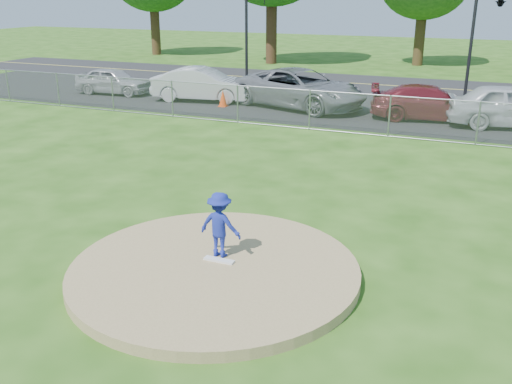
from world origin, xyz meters
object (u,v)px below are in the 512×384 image
at_px(traffic_signal_left, 250,22).
at_px(pitcher, 220,225).
at_px(traffic_cone, 223,98).
at_px(parked_car_white, 203,84).
at_px(traffic_signal_center, 498,0).
at_px(parked_car_gray, 300,88).
at_px(parked_car_silver, 113,81).
at_px(parked_car_darkred, 430,103).

relative_size(traffic_signal_left, pitcher, 4.36).
height_order(traffic_cone, parked_car_white, parked_car_white).
xyz_separation_m(traffic_signal_center, parked_car_gray, (-7.69, -6.03, -3.74)).
bearing_deg(traffic_signal_left, parked_car_silver, -127.88).
height_order(pitcher, parked_car_white, parked_car_white).
xyz_separation_m(traffic_signal_left, traffic_cone, (1.73, -7.17, -2.97)).
bearing_deg(pitcher, parked_car_white, -59.80).
distance_m(traffic_signal_left, parked_car_darkred, 12.78).
xyz_separation_m(parked_car_silver, parked_car_white, (5.14, 0.02, 0.12)).
bearing_deg(parked_car_gray, pitcher, -148.63).
bearing_deg(traffic_signal_left, parked_car_white, -87.89).
relative_size(traffic_signal_left, parked_car_silver, 1.43).
distance_m(parked_car_gray, parked_car_darkred, 5.72).
height_order(traffic_signal_left, traffic_signal_center, same).
bearing_deg(parked_car_white, parked_car_darkred, -100.56).
bearing_deg(traffic_signal_center, parked_car_darkred, -107.24).
xyz_separation_m(pitcher, parked_car_silver, (-13.59, 15.27, -0.17)).
bearing_deg(parked_car_silver, parked_car_white, -93.63).
distance_m(traffic_cone, parked_car_darkred, 9.06).
height_order(traffic_signal_center, traffic_cone, traffic_signal_center).
distance_m(traffic_signal_center, parked_car_white, 14.50).
bearing_deg(parked_car_gray, traffic_signal_center, -33.74).
relative_size(traffic_signal_center, parked_car_silver, 1.43).
height_order(traffic_signal_left, parked_car_silver, traffic_signal_left).
bearing_deg(parked_car_white, traffic_signal_center, -73.30).
relative_size(parked_car_silver, parked_car_white, 0.82).
distance_m(pitcher, traffic_cone, 16.00).
bearing_deg(pitcher, parked_car_silver, -47.07).
relative_size(traffic_cone, parked_car_gray, 0.12).
xyz_separation_m(traffic_signal_left, parked_car_white, (0.23, -6.29, -2.56)).
relative_size(parked_car_silver, parked_car_darkred, 0.82).
relative_size(traffic_cone, parked_car_darkred, 0.16).
distance_m(parked_car_white, parked_car_gray, 4.82).
height_order(parked_car_gray, parked_car_darkred, parked_car_gray).
relative_size(parked_car_white, parked_car_gray, 0.77).
xyz_separation_m(traffic_cone, parked_car_gray, (3.31, 1.14, 0.48)).
xyz_separation_m(traffic_signal_left, parked_car_silver, (-4.91, -6.31, -2.68)).
bearing_deg(pitcher, parked_car_gray, -75.55).
relative_size(pitcher, parked_car_silver, 0.33).
bearing_deg(pitcher, traffic_signal_center, -99.36).
distance_m(pitcher, parked_car_gray, 15.97).
bearing_deg(pitcher, traffic_cone, -62.96).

